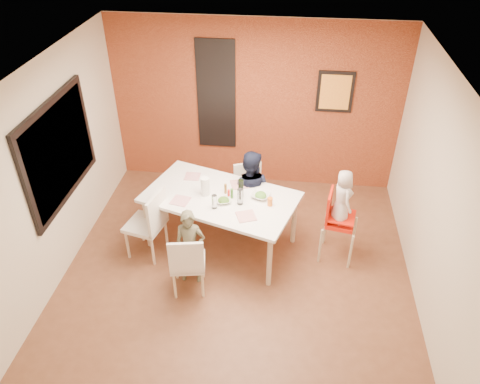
# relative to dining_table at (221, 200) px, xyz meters

# --- Properties ---
(ground) EXTENTS (4.50, 4.50, 0.00)m
(ground) POSITION_rel_dining_table_xyz_m (0.29, -0.50, -0.75)
(ground) COLOR brown
(ground) RESTS_ON ground
(ceiling) EXTENTS (4.50, 4.50, 0.02)m
(ceiling) POSITION_rel_dining_table_xyz_m (0.29, -0.50, 1.95)
(ceiling) COLOR white
(ceiling) RESTS_ON wall_back
(wall_back) EXTENTS (4.50, 0.02, 2.70)m
(wall_back) POSITION_rel_dining_table_xyz_m (0.29, 1.75, 0.60)
(wall_back) COLOR beige
(wall_back) RESTS_ON ground
(wall_front) EXTENTS (4.50, 0.02, 2.70)m
(wall_front) POSITION_rel_dining_table_xyz_m (0.29, -2.75, 0.60)
(wall_front) COLOR beige
(wall_front) RESTS_ON ground
(wall_left) EXTENTS (0.02, 4.50, 2.70)m
(wall_left) POSITION_rel_dining_table_xyz_m (-1.96, -0.50, 0.60)
(wall_left) COLOR beige
(wall_left) RESTS_ON ground
(wall_right) EXTENTS (0.02, 4.50, 2.70)m
(wall_right) POSITION_rel_dining_table_xyz_m (2.54, -0.50, 0.60)
(wall_right) COLOR beige
(wall_right) RESTS_ON ground
(brick_accent_wall) EXTENTS (4.50, 0.02, 2.70)m
(brick_accent_wall) POSITION_rel_dining_table_xyz_m (0.29, 1.73, 0.60)
(brick_accent_wall) COLOR maroon
(brick_accent_wall) RESTS_ON ground
(picture_window_frame) EXTENTS (0.05, 1.70, 1.30)m
(picture_window_frame) POSITION_rel_dining_table_xyz_m (-1.93, -0.30, 0.80)
(picture_window_frame) COLOR black
(picture_window_frame) RESTS_ON wall_left
(picture_window_pane) EXTENTS (0.02, 1.55, 1.15)m
(picture_window_pane) POSITION_rel_dining_table_xyz_m (-1.92, -0.30, 0.80)
(picture_window_pane) COLOR black
(picture_window_pane) RESTS_ON wall_left
(glassblock_strip) EXTENTS (0.55, 0.03, 1.70)m
(glassblock_strip) POSITION_rel_dining_table_xyz_m (-0.31, 1.71, 0.75)
(glassblock_strip) COLOR silver
(glassblock_strip) RESTS_ON wall_back
(glassblock_surround) EXTENTS (0.60, 0.03, 1.76)m
(glassblock_surround) POSITION_rel_dining_table_xyz_m (-0.31, 1.71, 0.75)
(glassblock_surround) COLOR black
(glassblock_surround) RESTS_ON wall_back
(art_print_frame) EXTENTS (0.54, 0.03, 0.64)m
(art_print_frame) POSITION_rel_dining_table_xyz_m (1.49, 1.71, 0.90)
(art_print_frame) COLOR black
(art_print_frame) RESTS_ON wall_back
(art_print_canvas) EXTENTS (0.44, 0.01, 0.54)m
(art_print_canvas) POSITION_rel_dining_table_xyz_m (1.49, 1.69, 0.90)
(art_print_canvas) COLOR #FBB037
(art_print_canvas) RESTS_ON wall_back
(dining_table) EXTENTS (2.22, 1.65, 0.82)m
(dining_table) POSITION_rel_dining_table_xyz_m (0.00, 0.00, 0.00)
(dining_table) COLOR white
(dining_table) RESTS_ON ground
(chair_near) EXTENTS (0.48, 0.48, 0.90)m
(chair_near) POSITION_rel_dining_table_xyz_m (-0.26, -0.96, -0.25)
(chair_near) COLOR silver
(chair_near) RESTS_ON ground
(chair_far) EXTENTS (0.53, 0.53, 0.89)m
(chair_far) POSITION_rel_dining_table_xyz_m (0.32, 0.66, -0.25)
(chair_far) COLOR white
(chair_far) RESTS_ON ground
(chair_left) EXTENTS (0.56, 0.56, 1.01)m
(chair_left) POSITION_rel_dining_table_xyz_m (-0.89, -0.32, -0.18)
(chair_left) COLOR white
(chair_left) RESTS_ON ground
(high_chair) EXTENTS (0.50, 0.50, 1.02)m
(high_chair) POSITION_rel_dining_table_xyz_m (1.55, -0.05, -0.14)
(high_chair) COLOR red
(high_chair) RESTS_ON ground
(child_near) EXTENTS (0.40, 0.27, 1.06)m
(child_near) POSITION_rel_dining_table_xyz_m (-0.27, -0.72, -0.22)
(child_near) COLOR brown
(child_near) RESTS_ON ground
(child_far) EXTENTS (0.67, 0.55, 1.27)m
(child_far) POSITION_rel_dining_table_xyz_m (0.35, 0.43, -0.12)
(child_far) COLOR black
(child_far) RESTS_ON ground
(toddler) EXTENTS (0.35, 0.43, 0.75)m
(toddler) POSITION_rel_dining_table_xyz_m (1.57, -0.06, 0.23)
(toddler) COLOR beige
(toddler) RESTS_ON high_chair
(plate_near_left) EXTENTS (0.26, 0.26, 0.01)m
(plate_near_left) POSITION_rel_dining_table_xyz_m (-0.50, -0.18, 0.08)
(plate_near_left) COLOR white
(plate_near_left) RESTS_ON dining_table
(plate_far_mid) EXTENTS (0.29, 0.29, 0.01)m
(plate_far_mid) POSITION_rel_dining_table_xyz_m (0.22, 0.30, 0.08)
(plate_far_mid) COLOR silver
(plate_far_mid) RESTS_ON dining_table
(plate_near_right) EXTENTS (0.29, 0.29, 0.01)m
(plate_near_right) POSITION_rel_dining_table_xyz_m (0.39, -0.40, 0.08)
(plate_near_right) COLOR white
(plate_near_right) RESTS_ON dining_table
(plate_far_left) EXTENTS (0.21, 0.21, 0.01)m
(plate_far_left) POSITION_rel_dining_table_xyz_m (-0.46, 0.42, 0.08)
(plate_far_left) COLOR white
(plate_far_left) RESTS_ON dining_table
(salad_bowl_a) EXTENTS (0.25, 0.25, 0.05)m
(salad_bowl_a) POSITION_rel_dining_table_xyz_m (0.06, -0.13, 0.10)
(salad_bowl_a) COLOR white
(salad_bowl_a) RESTS_ON dining_table
(salad_bowl_b) EXTENTS (0.30, 0.30, 0.06)m
(salad_bowl_b) POSITION_rel_dining_table_xyz_m (0.53, 0.03, 0.10)
(salad_bowl_b) COLOR white
(salad_bowl_b) RESTS_ON dining_table
(wine_bottle) EXTENTS (0.07, 0.07, 0.27)m
(wine_bottle) POSITION_rel_dining_table_xyz_m (0.27, 0.01, 0.21)
(wine_bottle) COLOR black
(wine_bottle) RESTS_ON dining_table
(wine_glass_a) EXTENTS (0.07, 0.07, 0.19)m
(wine_glass_a) POSITION_rel_dining_table_xyz_m (-0.03, -0.27, 0.17)
(wine_glass_a) COLOR silver
(wine_glass_a) RESTS_ON dining_table
(wine_glass_b) EXTENTS (0.08, 0.08, 0.22)m
(wine_glass_b) POSITION_rel_dining_table_xyz_m (0.28, -0.14, 0.18)
(wine_glass_b) COLOR silver
(wine_glass_b) RESTS_ON dining_table
(paper_towel_roll) EXTENTS (0.12, 0.12, 0.26)m
(paper_towel_roll) POSITION_rel_dining_table_xyz_m (-0.20, 0.01, 0.20)
(paper_towel_roll) COLOR white
(paper_towel_roll) RESTS_ON dining_table
(condiment_red) EXTENTS (0.03, 0.03, 0.13)m
(condiment_red) POSITION_rel_dining_table_xyz_m (0.12, -0.04, 0.14)
(condiment_red) COLOR red
(condiment_red) RESTS_ON dining_table
(condiment_green) EXTENTS (0.04, 0.04, 0.14)m
(condiment_green) POSITION_rel_dining_table_xyz_m (0.16, -0.03, 0.14)
(condiment_green) COLOR #316C24
(condiment_green) RESTS_ON dining_table
(condiment_brown) EXTENTS (0.04, 0.04, 0.14)m
(condiment_brown) POSITION_rel_dining_table_xyz_m (0.06, 0.07, 0.14)
(condiment_brown) COLOR brown
(condiment_brown) RESTS_ON dining_table
(sippy_cup) EXTENTS (0.07, 0.07, 0.12)m
(sippy_cup) POSITION_rel_dining_table_xyz_m (0.67, -0.13, 0.13)
(sippy_cup) COLOR orange
(sippy_cup) RESTS_ON dining_table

